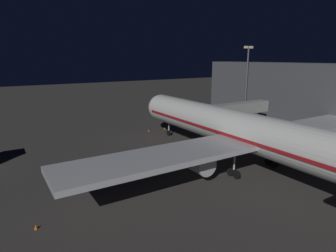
{
  "coord_description": "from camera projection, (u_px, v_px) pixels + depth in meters",
  "views": [
    {
      "loc": [
        33.19,
        40.5,
        17.18
      ],
      "look_at": [
        3.0,
        -8.29,
        3.5
      ],
      "focal_mm": 30.74,
      "sensor_mm": 36.0,
      "label": 1
    }
  ],
  "objects": [
    {
      "name": "airliner_at_gate",
      "position": [
        247.0,
        132.0,
        44.72
      ],
      "size": [
        58.83,
        59.17,
        19.73
      ],
      "color": "silver",
      "rests_on": "ground_plane"
    },
    {
      "name": "apron_floodlight_mast",
      "position": [
        247.0,
        79.0,
        76.74
      ],
      "size": [
        2.9,
        0.5,
        20.11
      ],
      "color": "#59595E",
      "rests_on": "ground_plane"
    },
    {
      "name": "traffic_cone_wingtip_svc_side",
      "position": [
        36.0,
        227.0,
        29.47
      ],
      "size": [
        0.36,
        0.36,
        0.55
      ],
      "primitive_type": "cone",
      "color": "orange",
      "rests_on": "ground_plane"
    },
    {
      "name": "traffic_cone_nose_starboard",
      "position": [
        149.0,
        130.0,
        68.41
      ],
      "size": [
        0.36,
        0.36,
        0.55
      ],
      "primitive_type": "cone",
      "color": "orange",
      "rests_on": "ground_plane"
    },
    {
      "name": "jet_bridge",
      "position": [
        228.0,
        110.0,
        63.27
      ],
      "size": [
        20.15,
        3.4,
        7.49
      ],
      "color": "#9E9E99",
      "rests_on": "ground_plane"
    },
    {
      "name": "traffic_cone_nose_port",
      "position": [
        165.0,
        128.0,
        70.66
      ],
      "size": [
        0.36,
        0.36,
        0.55
      ],
      "primitive_type": "cone",
      "color": "orange",
      "rests_on": "ground_plane"
    },
    {
      "name": "ground_plane",
      "position": [
        204.0,
        151.0,
        54.48
      ],
      "size": [
        320.0,
        320.0,
        0.0
      ],
      "primitive_type": "plane",
      "color": "#383533"
    }
  ]
}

